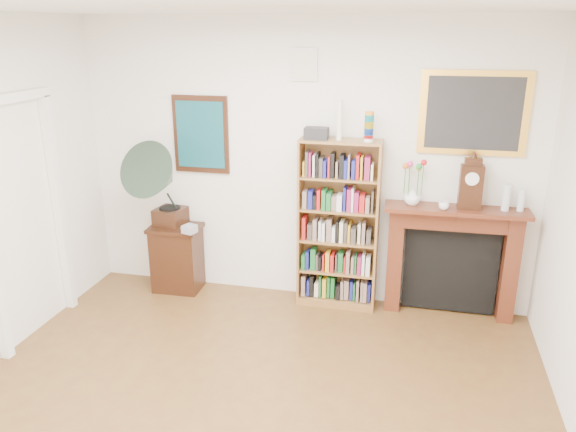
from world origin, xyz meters
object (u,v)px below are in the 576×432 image
(fireplace, at_px, (452,252))
(bottle_left, at_px, (506,198))
(gramophone, at_px, (161,179))
(mantel_clock, at_px, (471,185))
(cd_stack, at_px, (189,229))
(bottle_right, at_px, (521,200))
(side_cabinet, at_px, (177,258))
(flower_vase, at_px, (412,196))
(teacup, at_px, (444,206))
(bookshelf, at_px, (339,216))

(fireplace, xyz_separation_m, bottle_left, (0.42, -0.03, 0.58))
(gramophone, bearing_deg, mantel_clock, 10.67)
(cd_stack, height_order, bottle_right, bottle_right)
(side_cabinet, bearing_deg, cd_stack, -35.05)
(gramophone, height_order, bottle_left, gramophone)
(side_cabinet, xyz_separation_m, fireplace, (2.79, 0.11, 0.29))
(gramophone, bearing_deg, bottle_right, 10.93)
(side_cabinet, bearing_deg, gramophone, -122.96)
(fireplace, relative_size, flower_vase, 8.14)
(bottle_left, bearing_deg, side_cabinet, -178.54)
(fireplace, xyz_separation_m, teacup, (-0.12, -0.13, 0.49))
(side_cabinet, height_order, mantel_clock, mantel_clock)
(cd_stack, bearing_deg, flower_vase, 5.63)
(gramophone, relative_size, cd_stack, 7.83)
(flower_vase, bearing_deg, bookshelf, -178.57)
(bookshelf, relative_size, flower_vase, 12.05)
(side_cabinet, distance_m, gramophone, 0.90)
(bookshelf, distance_m, mantel_clock, 1.25)
(gramophone, bearing_deg, fireplace, 11.88)
(side_cabinet, xyz_separation_m, cd_stack, (0.22, -0.15, 0.40))
(side_cabinet, height_order, cd_stack, cd_stack)
(gramophone, relative_size, flower_vase, 5.83)
(gramophone, xyz_separation_m, mantel_clock, (2.96, 0.17, 0.09))
(cd_stack, distance_m, bottle_left, 3.03)
(bookshelf, xyz_separation_m, gramophone, (-1.77, -0.16, 0.30))
(fireplace, height_order, bottle_left, bottle_left)
(cd_stack, distance_m, mantel_clock, 2.74)
(cd_stack, xyz_separation_m, bottle_right, (3.12, 0.24, 0.45))
(fireplace, xyz_separation_m, flower_vase, (-0.41, -0.04, 0.54))
(fireplace, height_order, cd_stack, fireplace)
(bottle_left, bearing_deg, cd_stack, -175.65)
(side_cabinet, distance_m, bottle_right, 3.45)
(flower_vase, distance_m, teacup, 0.30)
(bottle_left, bearing_deg, gramophone, -176.63)
(bookshelf, relative_size, bottle_right, 9.71)
(side_cabinet, distance_m, teacup, 2.78)
(bookshelf, distance_m, gramophone, 1.80)
(side_cabinet, bearing_deg, teacup, -2.46)
(bookshelf, bearing_deg, bottle_right, 1.57)
(side_cabinet, height_order, fireplace, fireplace)
(cd_stack, distance_m, flower_vase, 2.21)
(bookshelf, bearing_deg, cd_stack, -172.56)
(fireplace, xyz_separation_m, mantel_clock, (0.10, -0.05, 0.68))
(fireplace, bearing_deg, gramophone, -177.14)
(fireplace, bearing_deg, teacup, -134.09)
(teacup, relative_size, bottle_left, 0.40)
(cd_stack, bearing_deg, mantel_clock, 4.35)
(bookshelf, distance_m, bottle_right, 1.66)
(gramophone, distance_m, mantel_clock, 2.96)
(mantel_clock, relative_size, teacup, 4.97)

